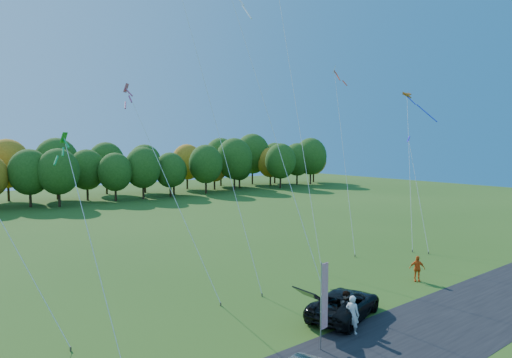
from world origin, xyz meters
TOP-DOWN VIEW (x-y plane):
  - ground at (0.00, 0.00)m, footprint 160.00×160.00m
  - asphalt_strip at (0.00, -4.00)m, footprint 90.00×6.00m
  - tree_line at (0.00, 55.00)m, footprint 116.00×12.00m
  - black_suv at (1.06, -0.15)m, footprint 5.73×3.84m
  - person_tailgate_a at (-0.20, -1.73)m, footprint 0.61×0.78m
  - person_tailgate_b at (0.30, -0.93)m, footprint 1.09×1.09m
  - person_east at (9.65, 0.94)m, footprint 1.01×1.00m
  - feather_flag at (-2.49, -1.95)m, footprint 0.53×0.13m
  - kite_delta_blue at (-1.10, 10.05)m, footprint 2.99×10.65m
  - kite_parafoil_orange at (7.84, 11.80)m, footprint 5.36×11.90m
  - kite_delta_red at (1.91, 8.37)m, footprint 2.93×11.38m
  - kite_parafoil_rainbow at (20.39, 8.62)m, footprint 9.28×6.55m
  - kite_diamond_green at (-10.53, 4.64)m, footprint 1.03×5.58m
  - kite_diamond_white at (13.55, 10.71)m, footprint 4.71×6.78m
  - kite_diamond_pink at (-4.07, 9.35)m, footprint 2.43×8.61m
  - kite_diamond_blue_low at (18.03, 6.19)m, footprint 2.61×4.02m

SIDE VIEW (x-z plane):
  - ground at x=0.00m, z-range 0.00..0.00m
  - tree_line at x=0.00m, z-range -5.00..5.00m
  - asphalt_strip at x=0.00m, z-range 0.00..0.01m
  - black_suv at x=1.06m, z-range 0.00..1.46m
  - person_east at x=9.65m, z-range 0.00..1.71m
  - person_tailgate_b at x=0.30m, z-range 0.00..1.79m
  - person_tailgate_a at x=-0.20m, z-range 0.00..1.87m
  - feather_flag at x=-2.49m, z-range 0.44..4.43m
  - kite_diamond_blue_low at x=18.03m, z-range -0.19..9.84m
  - kite_diamond_green at x=-10.53m, z-range 0.00..9.97m
  - kite_diamond_pink at x=-4.07m, z-range -0.17..13.19m
  - kite_parafoil_rainbow at x=20.39m, z-range -0.16..14.42m
  - kite_diamond_white at x=13.55m, z-range -0.23..16.45m
  - kite_delta_blue at x=-1.10m, z-range 0.03..26.70m
  - kite_delta_red at x=1.91m, z-range 2.76..25.16m
  - kite_parafoil_orange at x=7.84m, z-range -0.15..33.09m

